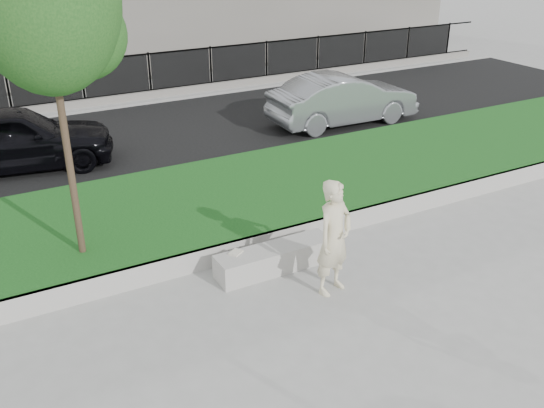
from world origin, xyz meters
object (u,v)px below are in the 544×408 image
book (236,252)px  car_dark (14,138)px  car_silver (343,99)px  young_tree (51,5)px  man (334,238)px  stone_bench (274,258)px

book → car_dark: 7.36m
car_silver → book: bearing=135.1°
book → young_tree: (-2.15, 1.40, 3.96)m
book → car_silver: size_ratio=0.05×
man → book: (-1.17, 1.16, -0.52)m
car_dark → car_silver: bearing=-85.1°
book → car_silver: car_silver is taller
car_dark → car_silver: (8.97, -0.77, -0.04)m
man → car_dark: man is taller
car_dark → man: bearing=-145.6°
stone_bench → car_dark: size_ratio=0.46×
young_tree → car_dark: 6.58m
car_silver → young_tree: bearing=120.4°
car_dark → car_silver: 9.00m
young_tree → car_dark: young_tree is taller
man → car_silver: man is taller
book → man: bearing=-77.0°
book → car_dark: (-2.53, 6.90, 0.37)m
book → car_silver: 8.90m
stone_bench → young_tree: bearing=151.2°
car_silver → car_dark: bearing=86.6°
young_tree → stone_bench: bearing=-28.8°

